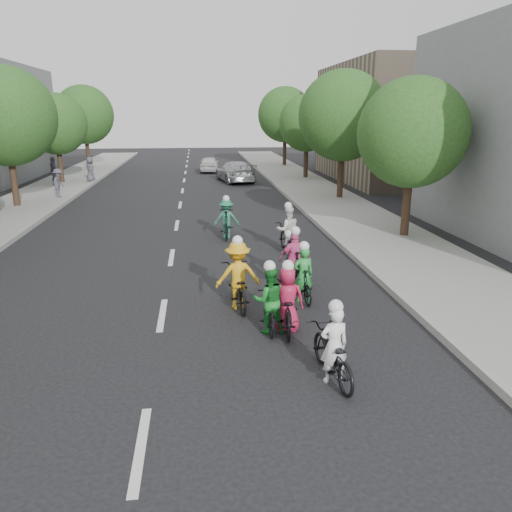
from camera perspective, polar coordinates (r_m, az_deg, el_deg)
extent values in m
plane|color=black|center=(12.28, -10.67, -6.63)|extent=(120.00, 120.00, 0.00)
cube|color=#999993|center=(22.90, -24.37, 3.05)|extent=(0.18, 80.00, 0.18)
cube|color=gray|center=(22.92, 11.41, 4.15)|extent=(4.00, 80.00, 0.15)
cube|color=#999993|center=(22.39, 6.64, 4.12)|extent=(0.18, 80.00, 0.18)
cube|color=gray|center=(38.40, 16.93, 14.37)|extent=(10.00, 14.00, 8.00)
cylinder|color=black|center=(28.07, -25.89, 7.43)|extent=(0.32, 0.32, 2.48)
sphere|color=#21521B|center=(27.86, -26.73, 14.10)|extent=(4.80, 4.80, 4.80)
cylinder|color=black|center=(36.65, -21.42, 9.42)|extent=(0.32, 0.32, 2.27)
sphere|color=#21521B|center=(36.48, -21.88, 13.84)|extent=(4.00, 4.00, 4.00)
cylinder|color=black|center=(45.38, -18.65, 10.89)|extent=(0.32, 0.32, 2.48)
sphere|color=#21521B|center=(45.25, -19.03, 15.02)|extent=(4.80, 4.80, 4.80)
cylinder|color=black|center=(19.88, 16.77, 5.11)|extent=(0.32, 0.32, 2.27)
sphere|color=#21521B|center=(19.57, 17.45, 13.29)|extent=(4.00, 4.00, 4.00)
cylinder|color=black|center=(28.25, 9.61, 8.84)|extent=(0.32, 0.32, 2.48)
sphere|color=#21521B|center=(28.04, 9.94, 15.51)|extent=(4.80, 4.80, 4.80)
cylinder|color=black|center=(36.93, 5.71, 10.47)|extent=(0.32, 0.32, 2.27)
sphere|color=#21521B|center=(36.77, 5.83, 14.88)|extent=(4.00, 4.00, 4.00)
cylinder|color=black|center=(45.72, 3.28, 11.72)|extent=(0.32, 0.32, 2.48)
sphere|color=#21521B|center=(45.60, 3.35, 15.83)|extent=(4.80, 4.80, 4.80)
imported|color=black|center=(9.27, 8.68, -11.05)|extent=(0.86, 1.90, 0.96)
imported|color=white|center=(9.08, 8.91, -10.04)|extent=(0.56, 0.40, 1.42)
sphere|color=white|center=(8.79, 9.12, -5.75)|extent=(0.26, 0.26, 0.26)
imported|color=black|center=(11.11, 1.45, -6.31)|extent=(0.43, 1.50, 0.90)
imported|color=#1B7D2A|center=(10.91, 1.53, -5.05)|extent=(0.73, 0.57, 1.50)
sphere|color=white|center=(10.66, 1.56, -1.19)|extent=(0.26, 0.26, 0.26)
imported|color=black|center=(12.43, -2.11, -3.53)|extent=(0.86, 2.01, 1.03)
imported|color=gold|center=(12.22, -2.09, -2.21)|extent=(1.15, 0.73, 1.70)
sphere|color=white|center=(11.98, -2.13, 1.74)|extent=(0.26, 0.26, 0.26)
imported|color=black|center=(14.09, 4.36, -1.21)|extent=(0.66, 1.72, 1.01)
imported|color=#F857A3|center=(13.92, 4.46, -0.29)|extent=(0.94, 0.48, 1.54)
sphere|color=white|center=(13.72, 4.53, 2.88)|extent=(0.26, 0.26, 0.26)
imported|color=black|center=(11.17, 3.50, -5.89)|extent=(0.91, 2.00, 1.01)
imported|color=#B41C42|center=(10.99, 3.61, -4.94)|extent=(0.78, 0.56, 1.49)
sphere|color=white|center=(10.74, 3.68, -1.13)|extent=(0.26, 0.26, 0.26)
imported|color=black|center=(12.88, 5.31, -3.20)|extent=(0.57, 1.51, 0.89)
imported|color=green|center=(12.70, 5.43, -2.15)|extent=(0.56, 0.40, 1.45)
sphere|color=white|center=(12.49, 5.52, 1.11)|extent=(0.26, 0.26, 0.26)
imported|color=black|center=(17.30, 3.58, 2.01)|extent=(0.79, 1.90, 0.98)
imported|color=white|center=(17.13, 3.66, 2.99)|extent=(0.84, 0.68, 1.63)
sphere|color=white|center=(16.96, 3.71, 5.75)|extent=(0.26, 0.26, 0.26)
imported|color=black|center=(19.33, -3.40, 3.71)|extent=(0.64, 1.87, 1.11)
imported|color=#267453|center=(19.19, -3.39, 4.25)|extent=(1.02, 0.63, 1.52)
sphere|color=white|center=(19.05, -3.43, 6.55)|extent=(0.26, 0.26, 0.26)
imported|color=#ABABAF|center=(35.47, -2.38, 9.62)|extent=(2.83, 5.19, 1.43)
imported|color=silver|center=(41.75, -5.37, 10.41)|extent=(1.72, 3.78, 1.26)
imported|color=#52505E|center=(29.88, -21.65, 7.75)|extent=(0.73, 1.10, 1.59)
imported|color=#4E4C59|center=(35.09, -22.12, 8.97)|extent=(0.83, 1.15, 1.82)
imported|color=#514F5C|center=(36.33, -18.42, 9.39)|extent=(0.62, 0.87, 1.65)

